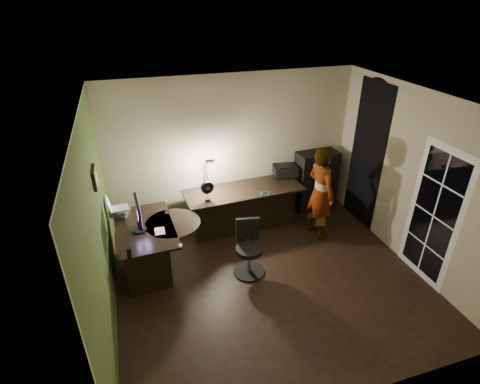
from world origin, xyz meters
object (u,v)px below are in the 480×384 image
object	(u,v)px
desk_left	(148,248)
cabinet	(316,180)
office_chair	(249,250)
monitor	(138,220)
person	(320,193)
desk_right	(244,209)

from	to	relation	value
desk_left	cabinet	bearing A→B (deg)	13.47
cabinet	office_chair	distance (m)	2.42
desk_left	monitor	world-z (taller)	monitor
desk_left	monitor	distance (m)	0.59
person	monitor	bearing A→B (deg)	82.62
cabinet	person	xyz separation A→B (m)	(-0.39, -0.88, 0.24)
desk_left	desk_right	world-z (taller)	desk_right
desk_left	cabinet	size ratio (longest dim) A/B	1.14
office_chair	person	world-z (taller)	person
office_chair	monitor	bearing A→B (deg)	173.40
monitor	person	size ratio (longest dim) A/B	0.32
cabinet	monitor	xyz separation A→B (m)	(-3.42, -1.03, 0.38)
desk_right	monitor	size ratio (longest dim) A/B	3.95
monitor	person	world-z (taller)	person
person	desk_left	bearing A→B (deg)	81.37
monitor	person	distance (m)	3.04
monitor	office_chair	size ratio (longest dim) A/B	0.61
desk_left	person	xyz separation A→B (m)	(2.95, 0.08, 0.44)
desk_right	office_chair	xyz separation A→B (m)	(-0.31, -1.24, 0.04)
monitor	office_chair	world-z (taller)	monitor
monitor	person	bearing A→B (deg)	0.25
cabinet	person	world-z (taller)	person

